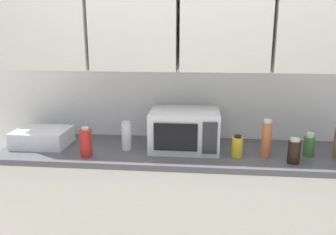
{
  "coord_description": "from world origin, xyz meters",
  "views": [
    {
      "loc": [
        0.16,
        -2.6,
        1.72
      ],
      "look_at": [
        -0.07,
        -0.25,
        1.12
      ],
      "focal_mm": 36.72,
      "sensor_mm": 36.0,
      "label": 1
    }
  ],
  "objects_px": {
    "microwave": "(185,130)",
    "bottle_white_jar": "(127,136)",
    "bottle_red_sauce": "(86,143)",
    "bottle_yellow_mustard": "(237,147)",
    "bottle_green_oil": "(309,146)",
    "bottle_spice_jar": "(266,139)",
    "dish_rack": "(43,137)",
    "bottle_soy_dark": "(294,151)"
  },
  "relations": [
    {
      "from": "bottle_white_jar",
      "to": "bottle_yellow_mustard",
      "type": "distance_m",
      "value": 0.77
    },
    {
      "from": "microwave",
      "to": "bottle_spice_jar",
      "type": "distance_m",
      "value": 0.56
    },
    {
      "from": "bottle_soy_dark",
      "to": "bottle_red_sauce",
      "type": "relative_size",
      "value": 0.82
    },
    {
      "from": "bottle_spice_jar",
      "to": "bottle_red_sauce",
      "type": "height_order",
      "value": "bottle_spice_jar"
    },
    {
      "from": "bottle_green_oil",
      "to": "bottle_soy_dark",
      "type": "relative_size",
      "value": 0.98
    },
    {
      "from": "dish_rack",
      "to": "bottle_red_sauce",
      "type": "xyz_separation_m",
      "value": [
        0.39,
        -0.19,
        0.03
      ]
    },
    {
      "from": "bottle_green_oil",
      "to": "bottle_yellow_mustard",
      "type": "height_order",
      "value": "bottle_green_oil"
    },
    {
      "from": "bottle_white_jar",
      "to": "bottle_red_sauce",
      "type": "distance_m",
      "value": 0.29
    },
    {
      "from": "bottle_soy_dark",
      "to": "bottle_green_oil",
      "type": "bearing_deg",
      "value": 47.11
    },
    {
      "from": "bottle_green_oil",
      "to": "bottle_spice_jar",
      "type": "distance_m",
      "value": 0.3
    },
    {
      "from": "microwave",
      "to": "bottle_red_sauce",
      "type": "bearing_deg",
      "value": -161.25
    },
    {
      "from": "microwave",
      "to": "bottle_soy_dark",
      "type": "height_order",
      "value": "microwave"
    },
    {
      "from": "bottle_red_sauce",
      "to": "bottle_green_oil",
      "type": "bearing_deg",
      "value": 6.07
    },
    {
      "from": "bottle_white_jar",
      "to": "bottle_spice_jar",
      "type": "relative_size",
      "value": 0.79
    },
    {
      "from": "bottle_yellow_mustard",
      "to": "bottle_red_sauce",
      "type": "bearing_deg",
      "value": -174.71
    },
    {
      "from": "bottle_soy_dark",
      "to": "dish_rack",
      "type": "bearing_deg",
      "value": 174.07
    },
    {
      "from": "microwave",
      "to": "bottle_white_jar",
      "type": "bearing_deg",
      "value": -172.14
    },
    {
      "from": "microwave",
      "to": "bottle_white_jar",
      "type": "distance_m",
      "value": 0.41
    },
    {
      "from": "dish_rack",
      "to": "bottle_spice_jar",
      "type": "height_order",
      "value": "bottle_spice_jar"
    },
    {
      "from": "microwave",
      "to": "bottle_soy_dark",
      "type": "relative_size",
      "value": 2.92
    },
    {
      "from": "bottle_green_oil",
      "to": "bottle_white_jar",
      "type": "distance_m",
      "value": 1.25
    },
    {
      "from": "microwave",
      "to": "bottle_red_sauce",
      "type": "distance_m",
      "value": 0.68
    },
    {
      "from": "microwave",
      "to": "bottle_white_jar",
      "type": "relative_size",
      "value": 2.32
    },
    {
      "from": "bottle_green_oil",
      "to": "bottle_spice_jar",
      "type": "relative_size",
      "value": 0.62
    },
    {
      "from": "dish_rack",
      "to": "bottle_red_sauce",
      "type": "distance_m",
      "value": 0.44
    },
    {
      "from": "bottle_white_jar",
      "to": "bottle_red_sauce",
      "type": "bearing_deg",
      "value": -145.71
    },
    {
      "from": "dish_rack",
      "to": "bottle_white_jar",
      "type": "relative_size",
      "value": 1.84
    },
    {
      "from": "dish_rack",
      "to": "bottle_yellow_mustard",
      "type": "height_order",
      "value": "bottle_yellow_mustard"
    },
    {
      "from": "bottle_green_oil",
      "to": "bottle_yellow_mustard",
      "type": "distance_m",
      "value": 0.48
    },
    {
      "from": "dish_rack",
      "to": "bottle_spice_jar",
      "type": "bearing_deg",
      "value": -3.15
    },
    {
      "from": "dish_rack",
      "to": "bottle_white_jar",
      "type": "distance_m",
      "value": 0.64
    },
    {
      "from": "bottle_white_jar",
      "to": "microwave",
      "type": "bearing_deg",
      "value": 7.86
    },
    {
      "from": "bottle_green_oil",
      "to": "bottle_red_sauce",
      "type": "bearing_deg",
      "value": -173.93
    },
    {
      "from": "dish_rack",
      "to": "bottle_soy_dark",
      "type": "distance_m",
      "value": 1.75
    },
    {
      "from": "bottle_white_jar",
      "to": "dish_rack",
      "type": "bearing_deg",
      "value": 177.24
    },
    {
      "from": "bottle_spice_jar",
      "to": "bottle_white_jar",
      "type": "bearing_deg",
      "value": 176.58
    },
    {
      "from": "microwave",
      "to": "bottle_yellow_mustard",
      "type": "height_order",
      "value": "microwave"
    },
    {
      "from": "dish_rack",
      "to": "microwave",
      "type": "bearing_deg",
      "value": 1.41
    },
    {
      "from": "bottle_spice_jar",
      "to": "bottle_red_sauce",
      "type": "bearing_deg",
      "value": -174.9
    },
    {
      "from": "bottle_soy_dark",
      "to": "bottle_red_sauce",
      "type": "bearing_deg",
      "value": -179.46
    },
    {
      "from": "dish_rack",
      "to": "bottle_spice_jar",
      "type": "relative_size",
      "value": 1.46
    },
    {
      "from": "bottle_white_jar",
      "to": "bottle_spice_jar",
      "type": "distance_m",
      "value": 0.95
    }
  ]
}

